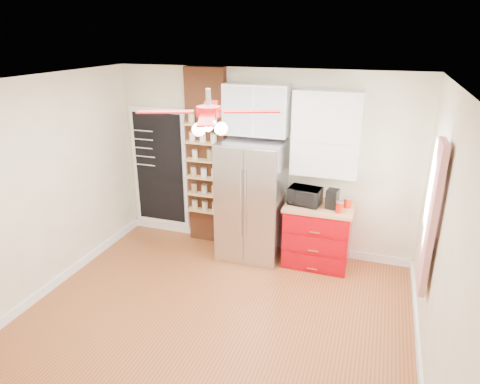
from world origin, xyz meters
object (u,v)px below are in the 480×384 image
(red_cabinet, at_px, (317,235))
(pantry_jar_oats, at_px, (195,154))
(toaster_oven, at_px, (305,196))
(coffee_maker, at_px, (332,199))
(ceiling_fan, at_px, (209,112))
(canister_left, at_px, (339,208))
(fridge, at_px, (251,200))

(red_cabinet, relative_size, pantry_jar_oats, 7.02)
(toaster_oven, bearing_deg, red_cabinet, 9.62)
(toaster_oven, relative_size, pantry_jar_oats, 3.27)
(coffee_maker, bearing_deg, ceiling_fan, -113.64)
(coffee_maker, distance_m, pantry_jar_oats, 2.12)
(ceiling_fan, bearing_deg, toaster_oven, 67.01)
(pantry_jar_oats, bearing_deg, ceiling_fan, -60.97)
(coffee_maker, bearing_deg, canister_left, -40.34)
(fridge, bearing_deg, toaster_oven, 3.29)
(coffee_maker, relative_size, canister_left, 1.85)
(fridge, height_order, canister_left, fridge)
(red_cabinet, distance_m, coffee_maker, 0.60)
(toaster_oven, xyz_separation_m, canister_left, (0.49, -0.15, -0.05))
(pantry_jar_oats, bearing_deg, canister_left, -6.65)
(ceiling_fan, distance_m, canister_left, 2.43)
(red_cabinet, bearing_deg, canister_left, -28.70)
(toaster_oven, bearing_deg, ceiling_fan, -105.11)
(red_cabinet, xyz_separation_m, coffee_maker, (0.17, -0.02, 0.58))
(coffee_maker, distance_m, canister_left, 0.19)
(pantry_jar_oats, bearing_deg, toaster_oven, -3.61)
(toaster_oven, height_order, canister_left, toaster_oven)
(fridge, xyz_separation_m, canister_left, (1.25, -0.10, 0.10))
(ceiling_fan, xyz_separation_m, toaster_oven, (0.71, 1.67, -1.40))
(toaster_oven, bearing_deg, coffee_maker, 5.86)
(fridge, height_order, ceiling_fan, ceiling_fan)
(fridge, distance_m, red_cabinet, 1.06)
(red_cabinet, relative_size, canister_left, 6.61)
(fridge, xyz_separation_m, red_cabinet, (0.97, 0.05, -0.42))
(red_cabinet, distance_m, toaster_oven, 0.61)
(coffee_maker, xyz_separation_m, canister_left, (0.11, -0.13, -0.06))
(ceiling_fan, relative_size, toaster_oven, 3.19)
(ceiling_fan, bearing_deg, canister_left, 51.75)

